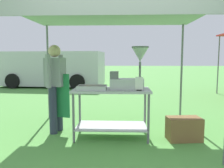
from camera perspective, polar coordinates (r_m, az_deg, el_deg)
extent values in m
plane|color=#519342|center=(8.90, 2.18, -2.47)|extent=(70.00, 70.00, 0.00)
cylinder|color=slate|center=(5.43, -15.58, 2.84)|extent=(0.04, 0.04, 2.11)
cylinder|color=slate|center=(5.33, 16.92, 2.74)|extent=(0.04, 0.04, 2.11)
cube|color=#939399|center=(4.09, -0.03, 17.18)|extent=(3.21, 2.47, 0.05)
cube|color=#939399|center=(2.87, -1.16, 19.14)|extent=(3.21, 0.02, 0.24)
cube|color=#B7B7BC|center=(3.91, -0.13, -1.52)|extent=(1.31, 0.66, 0.04)
cube|color=#B7B7BC|center=(4.04, -0.12, -10.42)|extent=(1.20, 0.61, 0.02)
cylinder|color=slate|center=(3.79, -9.57, -8.38)|extent=(0.04, 0.04, 0.81)
cylinder|color=slate|center=(3.74, 9.07, -8.60)|extent=(0.04, 0.04, 0.81)
cylinder|color=slate|center=(4.32, -8.02, -6.52)|extent=(0.04, 0.04, 0.81)
cylinder|color=slate|center=(4.28, 8.21, -6.67)|extent=(0.04, 0.04, 0.81)
cube|color=#B7B7BC|center=(3.83, -4.96, -1.33)|extent=(0.48, 0.32, 0.01)
cube|color=#B7B7BC|center=(3.68, -5.27, -1.09)|extent=(0.48, 0.01, 0.06)
cube|color=#B7B7BC|center=(3.98, -4.68, -0.52)|extent=(0.48, 0.01, 0.06)
cube|color=#B7B7BC|center=(3.86, -8.39, -0.77)|extent=(0.01, 0.32, 0.06)
cube|color=#B7B7BC|center=(3.81, -1.48, -0.82)|extent=(0.01, 0.32, 0.06)
torus|color=gold|center=(3.82, -4.92, -1.05)|extent=(0.11, 0.11, 0.03)
torus|color=gold|center=(3.73, -4.20, -1.24)|extent=(0.11, 0.11, 0.03)
torus|color=gold|center=(3.79, -6.14, -1.13)|extent=(0.11, 0.11, 0.03)
torus|color=gold|center=(3.82, -2.45, -1.04)|extent=(0.10, 0.10, 0.03)
torus|color=gold|center=(3.91, -3.65, -0.88)|extent=(0.11, 0.11, 0.03)
torus|color=gold|center=(3.90, -4.88, -0.91)|extent=(0.09, 0.09, 0.03)
torus|color=gold|center=(3.78, -3.50, -1.13)|extent=(0.10, 0.10, 0.03)
torus|color=gold|center=(3.84, -6.95, -1.05)|extent=(0.09, 0.09, 0.03)
torus|color=gold|center=(3.77, -7.90, -1.19)|extent=(0.10, 0.10, 0.03)
torus|color=gold|center=(3.95, -6.27, -0.83)|extent=(0.09, 0.09, 0.03)
torus|color=gold|center=(3.72, -2.65, -1.24)|extent=(0.11, 0.11, 0.03)
cube|color=#B7B7BC|center=(3.86, 3.68, 0.00)|extent=(0.56, 0.28, 0.18)
cube|color=slate|center=(3.85, 0.57, 2.23)|extent=(0.14, 0.22, 0.12)
cylinder|color=slate|center=(3.85, 6.98, 3.42)|extent=(0.04, 0.04, 0.29)
cone|color=#B7B7BC|center=(3.85, 7.04, 7.24)|extent=(0.27, 0.27, 0.23)
cylinder|color=slate|center=(3.85, 7.06, 9.11)|extent=(0.28, 0.28, 0.02)
cube|color=black|center=(3.73, 6.76, -1.53)|extent=(0.08, 0.05, 0.02)
cube|color=white|center=(3.71, 6.79, 0.18)|extent=(0.13, 0.02, 0.21)
cylinder|color=#2D3347|center=(4.48, -13.12, -5.87)|extent=(0.14, 0.14, 0.86)
cylinder|color=#2D3347|center=(4.31, -14.46, -6.38)|extent=(0.14, 0.14, 0.86)
cube|color=gray|center=(4.30, -14.02, 2.90)|extent=(0.38, 0.30, 0.52)
cube|color=#237F47|center=(4.28, -12.49, -2.88)|extent=(0.31, 0.10, 0.80)
cylinder|color=gray|center=(4.49, -12.59, 3.40)|extent=(0.11, 0.11, 0.58)
cylinder|color=gray|center=(4.11, -15.60, 3.07)|extent=(0.11, 0.11, 0.58)
sphere|color=#DBB28E|center=(4.29, -14.16, 7.97)|extent=(0.22, 0.22, 0.22)
cube|color=brown|center=(4.09, 17.48, -10.59)|extent=(0.58, 0.39, 0.39)
cube|color=#BCBCC1|center=(11.59, -14.67, 3.79)|extent=(5.05, 2.30, 1.60)
cube|color=#1E2833|center=(12.42, -22.99, 5.50)|extent=(0.23, 1.62, 0.70)
cylinder|color=black|center=(11.47, -23.41, 0.70)|extent=(0.70, 0.30, 0.68)
cylinder|color=black|center=(13.10, -19.28, 1.50)|extent=(0.70, 0.30, 0.68)
cylinder|color=black|center=(10.26, -8.61, 0.54)|extent=(0.70, 0.30, 0.68)
cylinder|color=black|center=(12.05, -6.21, 1.43)|extent=(0.70, 0.30, 0.68)
cylinder|color=slate|center=(9.83, 24.94, 4.27)|extent=(0.04, 0.04, 2.22)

